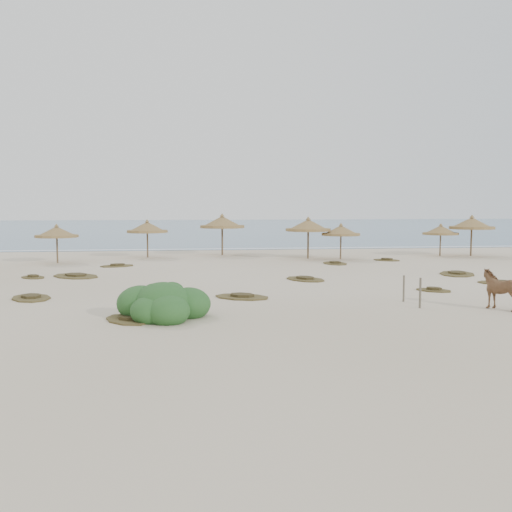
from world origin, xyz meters
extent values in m
plane|color=beige|center=(0.00, 0.00, 0.00)|extent=(160.00, 160.00, 0.00)
cube|color=#29567D|center=(0.00, 75.00, 0.00)|extent=(200.00, 100.00, 0.01)
cube|color=white|center=(0.00, 26.00, 0.00)|extent=(70.00, 0.60, 0.01)
cylinder|color=brown|center=(-12.17, 15.73, 0.94)|extent=(0.11, 0.11, 1.89)
cylinder|color=olive|center=(-12.17, 15.73, 1.73)|extent=(3.55, 3.55, 0.16)
cone|color=olive|center=(-12.17, 15.73, 2.02)|extent=(3.44, 3.44, 0.67)
cone|color=olive|center=(-12.17, 15.73, 2.43)|extent=(0.32, 0.32, 0.20)
cylinder|color=brown|center=(-6.67, 18.98, 1.01)|extent=(0.12, 0.12, 2.03)
cylinder|color=olive|center=(-6.67, 18.98, 1.85)|extent=(3.69, 3.69, 0.17)
cone|color=olive|center=(-6.67, 18.98, 2.17)|extent=(3.57, 3.57, 0.72)
cone|color=olive|center=(-6.67, 18.98, 2.61)|extent=(0.35, 0.35, 0.21)
cylinder|color=brown|center=(-1.29, 20.19, 1.16)|extent=(0.13, 0.13, 2.32)
cylinder|color=olive|center=(-1.29, 20.19, 2.12)|extent=(3.35, 3.35, 0.20)
cone|color=olive|center=(-1.29, 20.19, 2.49)|extent=(3.24, 3.24, 0.83)
cone|color=olive|center=(-1.29, 20.19, 2.98)|extent=(0.40, 0.40, 0.24)
cylinder|color=brown|center=(4.45, 16.75, 1.09)|extent=(0.13, 0.13, 2.19)
cylinder|color=olive|center=(4.45, 16.75, 2.00)|extent=(3.95, 3.95, 0.19)
cone|color=olive|center=(4.45, 16.75, 2.34)|extent=(3.81, 3.81, 0.78)
cone|color=olive|center=(4.45, 16.75, 2.81)|extent=(0.38, 0.38, 0.23)
cylinder|color=brown|center=(6.59, 16.06, 0.93)|extent=(0.11, 0.11, 1.86)
cylinder|color=olive|center=(6.59, 16.06, 1.71)|extent=(3.03, 3.03, 0.16)
cone|color=olive|center=(6.59, 16.06, 2.00)|extent=(2.93, 2.93, 0.67)
cone|color=olive|center=(6.59, 16.06, 2.40)|extent=(0.32, 0.32, 0.20)
cylinder|color=brown|center=(14.43, 17.45, 0.90)|extent=(0.10, 0.10, 1.79)
cylinder|color=olive|center=(14.43, 17.45, 1.64)|extent=(3.30, 3.30, 0.15)
cone|color=olive|center=(14.43, 17.45, 1.92)|extent=(3.19, 3.19, 0.64)
cone|color=olive|center=(14.43, 17.45, 2.30)|extent=(0.31, 0.31, 0.19)
cylinder|color=brown|center=(16.76, 17.36, 1.13)|extent=(0.13, 0.13, 2.26)
cylinder|color=olive|center=(16.76, 17.36, 2.06)|extent=(4.23, 4.23, 0.19)
cone|color=olive|center=(16.76, 17.36, 2.42)|extent=(4.09, 4.09, 0.81)
cone|color=olive|center=(16.76, 17.36, 2.90)|extent=(0.39, 0.39, 0.24)
imported|color=#946A43|center=(7.21, -3.19, 0.71)|extent=(1.64, 1.78, 1.41)
cylinder|color=#6D6352|center=(4.35, -2.58, 0.55)|extent=(0.10, 0.10, 1.10)
cylinder|color=#6D6352|center=(4.28, -1.20, 0.51)|extent=(0.09, 0.09, 1.02)
ellipsoid|color=#305D28|center=(-4.76, -3.39, 0.51)|extent=(1.85, 1.85, 1.39)
ellipsoid|color=#305D28|center=(-3.92, -3.12, 0.42)|extent=(1.48, 1.48, 1.11)
ellipsoid|color=#305D28|center=(-5.50, -3.02, 0.46)|extent=(1.57, 1.57, 1.18)
ellipsoid|color=#305D28|center=(-4.57, -4.04, 0.37)|extent=(1.39, 1.39, 1.04)
ellipsoid|color=#305D28|center=(-5.13, -3.86, 0.35)|extent=(1.29, 1.29, 0.97)
ellipsoid|color=#305D28|center=(-4.20, -2.56, 0.32)|extent=(1.11, 1.11, 0.83)
ellipsoid|color=#305D28|center=(-4.48, -2.93, 0.83)|extent=(0.83, 0.83, 0.62)
ellipsoid|color=#305D28|center=(-5.03, -3.30, 0.88)|extent=(0.74, 0.74, 0.55)
camera|label=1|loc=(-4.01, -21.95, 3.68)|focal=40.00mm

